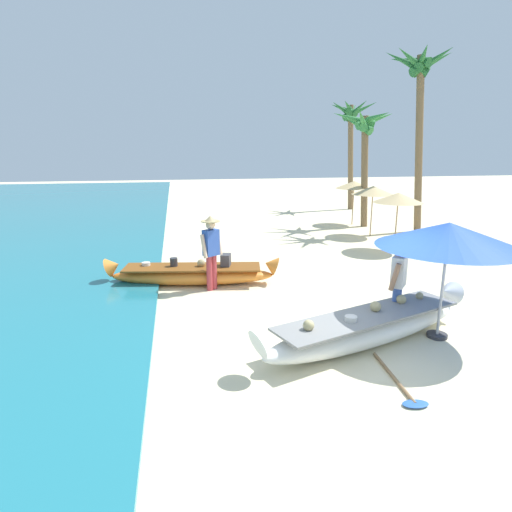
% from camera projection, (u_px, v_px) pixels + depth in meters
% --- Properties ---
extents(ground_plane, '(80.00, 80.00, 0.00)m').
position_uv_depth(ground_plane, '(345.00, 343.00, 7.41)').
color(ground_plane, beige).
extents(boat_white_foreground, '(4.52, 2.19, 0.85)m').
position_uv_depth(boat_white_foreground, '(369.00, 327.00, 7.32)').
color(boat_white_foreground, white).
rests_on(boat_white_foreground, ground).
extents(boat_orange_midground, '(4.33, 1.41, 0.76)m').
position_uv_depth(boat_orange_midground, '(193.00, 274.00, 10.56)').
color(boat_orange_midground, orange).
rests_on(boat_orange_midground, ground).
extents(person_vendor_hatted, '(0.57, 0.48, 1.79)m').
position_uv_depth(person_vendor_hatted, '(211.00, 248.00, 9.96)').
color(person_vendor_hatted, '#B2383D').
rests_on(person_vendor_hatted, ground).
extents(person_tourist_customer, '(0.51, 0.54, 1.62)m').
position_uv_depth(person_tourist_customer, '(398.00, 281.00, 7.87)').
color(person_tourist_customer, '#3D5BA8').
rests_on(person_tourist_customer, ground).
extents(patio_umbrella_large, '(2.42, 2.42, 2.09)m').
position_uv_depth(patio_umbrella_large, '(448.00, 235.00, 7.19)').
color(patio_umbrella_large, '#B7B7BC').
rests_on(patio_umbrella_large, ground).
extents(parasol_row_0, '(1.60, 1.60, 1.91)m').
position_uv_depth(parasol_row_0, '(398.00, 198.00, 13.67)').
color(parasol_row_0, '#8E6B47').
rests_on(parasol_row_0, ground).
extents(parasol_row_1, '(1.60, 1.60, 1.91)m').
position_uv_depth(parasol_row_1, '(373.00, 190.00, 16.03)').
color(parasol_row_1, '#8E6B47').
rests_on(parasol_row_1, ground).
extents(parasol_row_2, '(1.60, 1.60, 1.91)m').
position_uv_depth(parasol_row_2, '(354.00, 185.00, 18.44)').
color(parasol_row_2, '#8E6B47').
rests_on(parasol_row_2, ground).
extents(palm_tree_tall_inland, '(2.60, 2.55, 5.82)m').
position_uv_depth(palm_tree_tall_inland, '(351.00, 121.00, 22.42)').
color(palm_tree_tall_inland, brown).
rests_on(palm_tree_tall_inland, ground).
extents(palm_tree_leaning_seaward, '(2.69, 2.70, 6.95)m').
position_uv_depth(palm_tree_leaning_seaward, '(419.00, 84.00, 15.87)').
color(palm_tree_leaning_seaward, brown).
rests_on(palm_tree_leaning_seaward, ground).
extents(palm_tree_mid_cluster, '(2.69, 2.48, 4.90)m').
position_uv_depth(palm_tree_mid_cluster, '(364.00, 132.00, 17.44)').
color(palm_tree_mid_cluster, brown).
rests_on(palm_tree_mid_cluster, ground).
extents(paddle, '(0.37, 1.53, 0.05)m').
position_uv_depth(paddle, '(401.00, 386.00, 6.03)').
color(paddle, '#8E6B47').
rests_on(paddle, ground).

